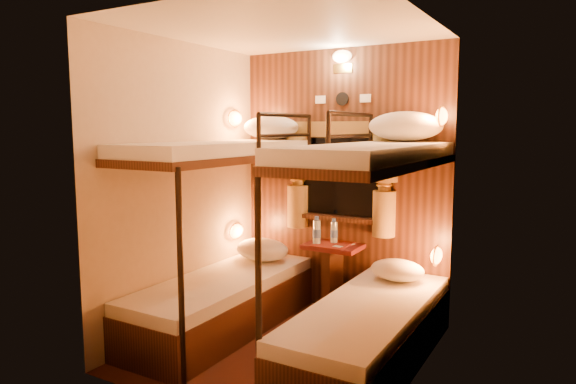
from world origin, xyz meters
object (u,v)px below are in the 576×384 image
Objects in this scene: bunk_left at (223,265)px; bottle_right at (334,232)px; bunk_right at (369,289)px; bottle_left at (317,232)px; table at (333,270)px.

bunk_left is 8.32× the size of bottle_right.
bunk_right is 1.09m from bottle_left.
bottle_right is (-0.67, 0.84, 0.19)m from bunk_right.
bottle_left is (-0.14, -0.05, 0.34)m from table.
bunk_left is 1.00× the size of bunk_right.
bottle_left is (-0.79, 0.73, 0.20)m from bunk_right.
bottle_right is at bearing 53.12° from bunk_left.
bottle_left is 0.16m from bottle_right.
bunk_right is at bearing -42.86° from bottle_left.
bunk_left reaches higher than bottle_left.
bunk_right is (1.30, 0.00, 0.00)m from bunk_left.
bottle_right is (-0.02, 0.06, 0.33)m from table.
bunk_right is 1.02m from table.
bunk_left is at bearing -129.67° from table.
bottle_left reaches higher than table.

